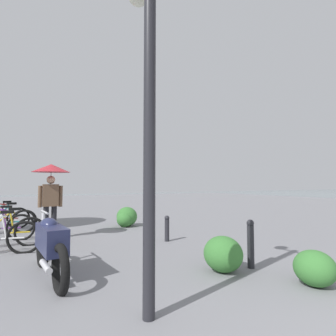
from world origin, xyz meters
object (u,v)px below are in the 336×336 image
(lamppost, at_px, (150,78))
(bicycle_teal, at_px, (5,222))
(motorcycle, at_px, (50,245))
(bicycle_silver, at_px, (4,221))
(bicycle_yellow, at_px, (5,232))
(pedestrian, at_px, (51,180))
(bicycle_red, at_px, (0,218))
(bollard_mid, at_px, (167,228))
(bollard_near, at_px, (251,243))

(lamppost, bearing_deg, bicycle_teal, 13.11)
(motorcycle, bearing_deg, bicycle_silver, 9.23)
(bicycle_yellow, bearing_deg, pedestrian, -63.07)
(bicycle_silver, bearing_deg, bicycle_red, 7.97)
(bicycle_silver, bearing_deg, bollard_mid, -132.65)
(motorcycle, bearing_deg, bicycle_yellow, 14.49)
(bicycle_teal, bearing_deg, bicycle_yellow, -177.96)
(motorcycle, xyz_separation_m, bicycle_silver, (4.84, 0.79, -0.14))
(motorcycle, distance_m, bicycle_teal, 4.78)
(bicycle_silver, height_order, bicycle_red, same)
(lamppost, height_order, bicycle_red, lamppost)
(bicycle_red, bearing_deg, lamppost, -167.55)
(pedestrian, bearing_deg, lamppost, -174.78)
(lamppost, height_order, bollard_mid, lamppost)
(bicycle_yellow, height_order, pedestrian, pedestrian)
(bicycle_yellow, xyz_separation_m, pedestrian, (0.52, -1.02, 1.24))
(pedestrian, height_order, bollard_near, pedestrian)
(bicycle_teal, relative_size, bollard_near, 2.08)
(bollard_mid, bearing_deg, bicycle_red, 41.47)
(bollard_mid, bearing_deg, bicycle_silver, 47.35)
(bicycle_teal, relative_size, pedestrian, 0.87)
(bicycle_teal, xyz_separation_m, bicycle_silver, (0.12, 0.02, 0.00))
(bicycle_yellow, height_order, bicycle_red, same)
(bollard_near, bearing_deg, bicycle_red, 30.03)
(bicycle_red, height_order, bollard_mid, bicycle_red)
(motorcycle, height_order, bollard_mid, motorcycle)
(lamppost, xyz_separation_m, bicycle_teal, (6.73, 1.57, -2.36))
(bicycle_silver, xyz_separation_m, bollard_near, (-6.12, -3.95, 0.09))
(bicycle_yellow, relative_size, bicycle_silver, 1.01)
(lamppost, relative_size, motorcycle, 1.88)
(bicycle_silver, xyz_separation_m, bicycle_red, (0.94, 0.13, 0.00))
(pedestrian, bearing_deg, bollard_mid, -124.55)
(lamppost, distance_m, motorcycle, 3.10)
(bicycle_yellow, height_order, bicycle_teal, same)
(bicycle_yellow, relative_size, bicycle_teal, 0.99)
(motorcycle, relative_size, pedestrian, 1.07)
(bicycle_teal, bearing_deg, lamppost, -166.89)
(bicycle_silver, distance_m, bollard_mid, 5.09)
(motorcycle, height_order, bicycle_silver, motorcycle)
(lamppost, xyz_separation_m, bicycle_yellow, (4.69, 1.50, -2.36))
(bicycle_teal, height_order, bicycle_silver, same)
(lamppost, height_order, bicycle_yellow, lamppost)
(lamppost, relative_size, bicycle_red, 2.32)
(lamppost, relative_size, bicycle_silver, 2.35)
(bicycle_yellow, distance_m, bollard_near, 5.53)
(pedestrian, xyz_separation_m, bollard_near, (-4.48, -2.83, -1.16))
(bicycle_silver, bearing_deg, bollard_near, -147.18)
(motorcycle, xyz_separation_m, bicycle_red, (5.77, 0.92, -0.14))
(pedestrian, distance_m, bollard_mid, 3.43)
(bicycle_yellow, bearing_deg, bollard_mid, -109.50)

